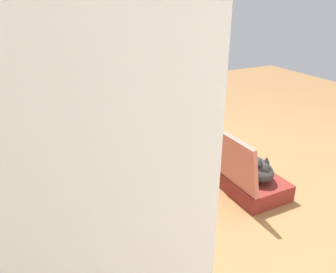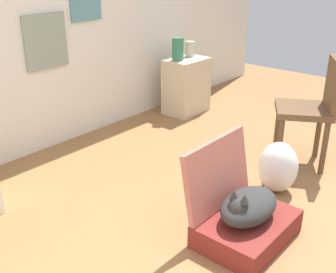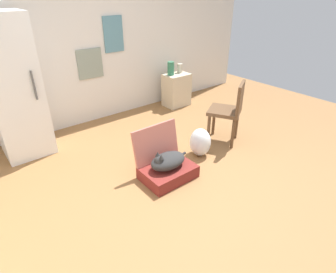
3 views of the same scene
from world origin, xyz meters
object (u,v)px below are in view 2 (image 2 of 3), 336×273
Objects in this scene: plastic_bag_white at (278,167)px; vase_short at (190,49)px; side_table at (186,86)px; cat at (248,206)px; chair at (312,107)px; suitcase_base at (247,229)px; vase_tall at (178,49)px.

vase_short reaches higher than plastic_bag_white.
vase_short is (0.12, 0.05, 0.38)m from side_table.
chair is at bearing 7.57° from cat.
plastic_bag_white is at bearing 12.00° from suitcase_base.
chair reaches higher than cat.
plastic_bag_white is 2.34× the size of vase_short.
chair reaches higher than side_table.
cat is (-0.01, 0.00, 0.16)m from suitcase_base.
vase_tall is at bearing 50.13° from suitcase_base.
suitcase_base is at bearing -129.87° from vase_tall.
side_table is at bearing 47.27° from cat.
cat is at bearing -130.07° from vase_tall.
side_table is 3.67× the size of vase_short.
suitcase_base is at bearing -133.78° from vase_short.
plastic_bag_white reaches higher than suitcase_base.
chair is at bearing 7.65° from suitcase_base.
plastic_bag_white is 1.98m from vase_short.
cat is 1.37× the size of plastic_bag_white.
vase_tall reaches higher than side_table.
chair is at bearing -103.09° from side_table.
chair is at bearing 2.45° from plastic_bag_white.
side_table is at bearing -133.33° from chair.
side_table is at bearing -14.84° from vase_tall.
plastic_bag_white is 0.64m from chair.
cat reaches higher than plastic_bag_white.
cat is 1.26m from chair.
cat is 0.87× the size of side_table.
vase_tall is at bearing 165.16° from side_table.
cat is at bearing 177.86° from suitcase_base.
suitcase_base is 3.72× the size of vase_short.
side_table is (1.57, 1.71, 0.22)m from suitcase_base.
plastic_bag_white is 0.64× the size of side_table.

